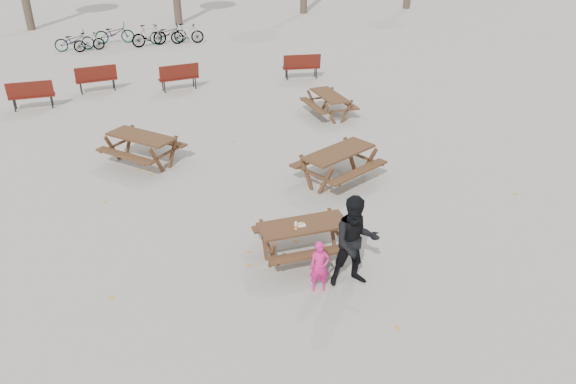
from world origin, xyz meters
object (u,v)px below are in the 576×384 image
object	(u,v)px
main_picnic_table	(303,232)
food_tray	(301,225)
child	(320,267)
picnic_table_east	(338,166)
picnic_table_far	(329,105)
adult	(355,242)
soda_bottle	(296,226)
picnic_table_north	(142,150)

from	to	relation	value
main_picnic_table	food_tray	distance (m)	0.22
child	picnic_table_east	size ratio (longest dim) A/B	0.52
child	picnic_table_far	xyz separation A→B (m)	(3.67, 8.73, -0.14)
adult	picnic_table_far	world-z (taller)	adult
soda_bottle	main_picnic_table	bearing A→B (deg)	32.47
main_picnic_table	picnic_table_north	world-z (taller)	picnic_table_north
adult	picnic_table_north	size ratio (longest dim) A/B	0.96
main_picnic_table	adult	distance (m)	1.34
food_tray	soda_bottle	bearing A→B (deg)	-148.53
food_tray	adult	xyz separation A→B (m)	(0.69, -1.09, 0.14)
soda_bottle	adult	world-z (taller)	adult
soda_bottle	child	distance (m)	1.06
main_picnic_table	child	bearing A→B (deg)	-93.91
picnic_table_far	child	bearing A→B (deg)	153.79
child	picnic_table_far	distance (m)	9.47
picnic_table_far	picnic_table_east	bearing A→B (deg)	157.64
picnic_table_east	picnic_table_north	world-z (taller)	picnic_table_east
picnic_table_far	soda_bottle	bearing A→B (deg)	150.42
child	picnic_table_north	size ratio (longest dim) A/B	0.54
adult	food_tray	bearing A→B (deg)	130.62
child	adult	xyz separation A→B (m)	(0.70, -0.00, 0.41)
adult	picnic_table_east	bearing A→B (deg)	79.50
food_tray	picnic_table_far	distance (m)	8.49
soda_bottle	picnic_table_far	bearing A→B (deg)	63.82
soda_bottle	picnic_table_east	size ratio (longest dim) A/B	0.09
soda_bottle	picnic_table_north	distance (m)	6.32
picnic_table_east	child	bearing A→B (deg)	-142.21
picnic_table_east	adult	bearing A→B (deg)	-133.96
soda_bottle	picnic_table_east	bearing A→B (deg)	54.51
child	adult	bearing A→B (deg)	11.80
adult	picnic_table_north	bearing A→B (deg)	124.16
main_picnic_table	picnic_table_far	distance (m)	8.41
main_picnic_table	food_tray	bearing A→B (deg)	-145.80
main_picnic_table	soda_bottle	xyz separation A→B (m)	(-0.21, -0.13, 0.26)
food_tray	picnic_table_north	distance (m)	6.30
picnic_table_east	picnic_table_far	distance (m)	4.90
food_tray	picnic_table_far	size ratio (longest dim) A/B	0.10
adult	picnic_table_far	xyz separation A→B (m)	(2.98, 8.74, -0.55)
soda_bottle	adult	xyz separation A→B (m)	(0.82, -1.01, 0.08)
adult	picnic_table_north	xyz separation A→B (m)	(-3.31, 6.80, -0.51)
picnic_table_far	main_picnic_table	bearing A→B (deg)	151.28
child	soda_bottle	bearing A→B (deg)	109.43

